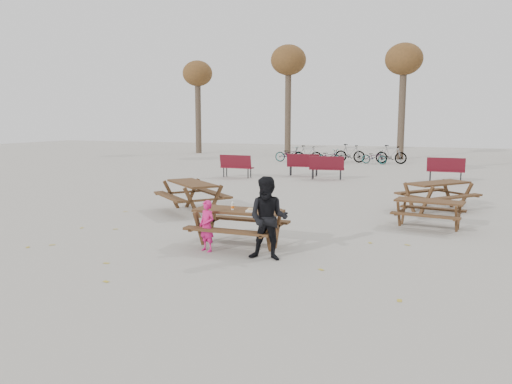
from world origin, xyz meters
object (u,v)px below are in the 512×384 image
(soda_bottle, at_px, (233,206))
(picnic_table_east, at_px, (429,214))
(food_tray, at_px, (251,211))
(main_picnic_table, at_px, (238,218))
(picnic_table_north, at_px, (192,197))
(child, at_px, (207,226))
(picnic_table_far, at_px, (438,196))
(adult, at_px, (268,219))

(soda_bottle, xyz_separation_m, picnic_table_east, (3.69, 3.36, -0.51))
(food_tray, relative_size, picnic_table_east, 0.11)
(main_picnic_table, xyz_separation_m, picnic_table_north, (-2.71, 3.04, -0.16))
(food_tray, bearing_deg, child, -152.45)
(picnic_table_east, relative_size, picnic_table_north, 0.79)
(soda_bottle, xyz_separation_m, picnic_table_far, (3.82, 5.92, -0.44))
(picnic_table_east, bearing_deg, main_picnic_table, -129.65)
(food_tray, relative_size, child, 0.18)
(main_picnic_table, height_order, adult, adult)
(picnic_table_north, bearing_deg, food_tray, -6.18)
(picnic_table_east, relative_size, picnic_table_far, 0.83)
(food_tray, distance_m, child, 0.92)
(food_tray, distance_m, picnic_table_north, 4.44)
(child, bearing_deg, picnic_table_east, 64.44)
(picnic_table_east, bearing_deg, soda_bottle, -129.74)
(child, distance_m, picnic_table_east, 5.57)
(soda_bottle, bearing_deg, adult, -32.04)
(food_tray, bearing_deg, picnic_table_east, 46.62)
(adult, bearing_deg, picnic_table_north, 126.25)
(child, xyz_separation_m, picnic_table_north, (-2.28, 3.60, -0.08))
(soda_bottle, relative_size, child, 0.17)
(food_tray, xyz_separation_m, picnic_table_east, (3.25, 3.44, -0.45))
(food_tray, bearing_deg, picnic_table_far, 60.54)
(food_tray, distance_m, soda_bottle, 0.44)
(soda_bottle, distance_m, child, 0.69)
(food_tray, relative_size, soda_bottle, 1.06)
(soda_bottle, height_order, child, child)
(main_picnic_table, distance_m, adult, 1.16)
(child, height_order, adult, adult)
(picnic_table_east, height_order, picnic_table_far, picnic_table_far)
(main_picnic_table, distance_m, picnic_table_far, 6.93)
(main_picnic_table, bearing_deg, picnic_table_east, 42.41)
(child, relative_size, picnic_table_east, 0.65)
(picnic_table_north, bearing_deg, picnic_table_far, 63.73)
(main_picnic_table, bearing_deg, soda_bottle, -141.30)
(picnic_table_east, xyz_separation_m, picnic_table_far, (0.14, 2.56, 0.07))
(adult, bearing_deg, picnic_table_east, 48.16)
(soda_bottle, bearing_deg, main_picnic_table, 38.70)
(child, height_order, picnic_table_north, child)
(food_tray, distance_m, adult, 0.78)
(picnic_table_far, bearing_deg, adult, -163.65)
(soda_bottle, height_order, picnic_table_east, soda_bottle)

